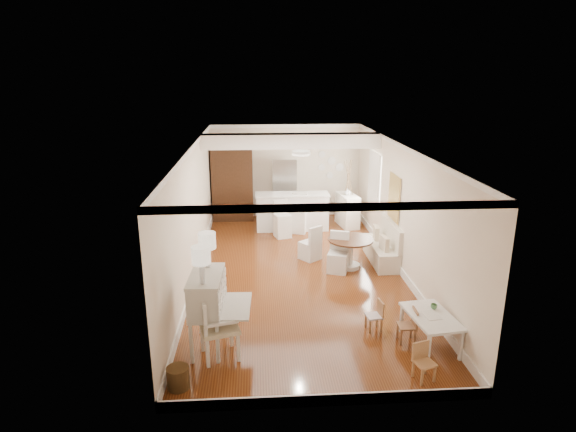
{
  "coord_description": "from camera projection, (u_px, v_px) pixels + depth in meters",
  "views": [
    {
      "loc": [
        -0.88,
        -9.86,
        4.26
      ],
      "look_at": [
        -0.21,
        0.3,
        1.22
      ],
      "focal_mm": 30.0,
      "sensor_mm": 36.0,
      "label": 1
    }
  ],
  "objects": [
    {
      "name": "gustavian_armchair",
      "position": [
        219.0,
        326.0,
        7.39
      ],
      "size": [
        0.74,
        0.74,
        1.05
      ],
      "primitive_type": "cube",
      "rotation": [
        0.0,
        0.0,
        1.84
      ],
      "color": "silver",
      "rests_on": "ground"
    },
    {
      "name": "pencil_cup",
      "position": [
        434.0,
        307.0,
        7.89
      ],
      "size": [
        0.14,
        0.14,
        0.08
      ],
      "primitive_type": "imported",
      "rotation": [
        0.0,
        0.0,
        0.37
      ],
      "color": "#508A56",
      "rests_on": "kids_table"
    },
    {
      "name": "wicker_basket",
      "position": [
        178.0,
        378.0,
        6.74
      ],
      "size": [
        0.33,
        0.33,
        0.32
      ],
      "primitive_type": "cylinder",
      "rotation": [
        0.0,
        0.0,
        0.04
      ],
      "color": "#482F16",
      "rests_on": "ground"
    },
    {
      "name": "banquette",
      "position": [
        382.0,
        242.0,
        11.17
      ],
      "size": [
        0.52,
        1.6,
        0.98
      ],
      "primitive_type": "cube",
      "color": "silver",
      "rests_on": "ground"
    },
    {
      "name": "bar_stool_right",
      "position": [
        298.0,
        213.0,
        13.26
      ],
      "size": [
        0.52,
        0.52,
        1.08
      ],
      "primitive_type": "cube",
      "rotation": [
        0.0,
        0.0,
        -0.26
      ],
      "color": "white",
      "rests_on": "ground"
    },
    {
      "name": "sideboard",
      "position": [
        347.0,
        210.0,
        13.85
      ],
      "size": [
        0.59,
        1.03,
        0.92
      ],
      "primitive_type": "cube",
      "rotation": [
        0.0,
        0.0,
        0.17
      ],
      "color": "white",
      "rests_on": "ground"
    },
    {
      "name": "kids_chair_c",
      "position": [
        425.0,
        362.0,
        6.89
      ],
      "size": [
        0.34,
        0.34,
        0.56
      ],
      "primitive_type": "cube",
      "rotation": [
        0.0,
        0.0,
        0.3
      ],
      "color": "#B38051",
      "rests_on": "ground"
    },
    {
      "name": "breakfast_counter",
      "position": [
        292.0,
        211.0,
        13.53
      ],
      "size": [
        2.05,
        0.65,
        1.03
      ],
      "primitive_type": "cube",
      "color": "white",
      "rests_on": "ground"
    },
    {
      "name": "bar_stool_left",
      "position": [
        283.0,
        219.0,
        12.87
      ],
      "size": [
        0.5,
        0.5,
        1.0
      ],
      "primitive_type": "cube",
      "rotation": [
        0.0,
        0.0,
        0.29
      ],
      "color": "white",
      "rests_on": "ground"
    },
    {
      "name": "secretary_bureau",
      "position": [
        208.0,
        312.0,
        7.61
      ],
      "size": [
        1.03,
        1.05,
        1.27
      ],
      "primitive_type": "cube",
      "rotation": [
        0.0,
        0.0,
        -0.04
      ],
      "color": "beige",
      "rests_on": "ground"
    },
    {
      "name": "kids_chair_b",
      "position": [
        374.0,
        316.0,
        8.23
      ],
      "size": [
        0.29,
        0.29,
        0.54
      ],
      "primitive_type": "cube",
      "rotation": [
        0.0,
        0.0,
        -1.44
      ],
      "color": "#A17249",
      "rests_on": "ground"
    },
    {
      "name": "branch_vase",
      "position": [
        348.0,
        192.0,
        13.67
      ],
      "size": [
        0.23,
        0.23,
        0.19
      ],
      "primitive_type": "imported",
      "rotation": [
        0.0,
        0.0,
        -0.34
      ],
      "color": "silver",
      "rests_on": "sideboard"
    },
    {
      "name": "pantry_cabinet",
      "position": [
        233.0,
        182.0,
        14.27
      ],
      "size": [
        1.2,
        0.6,
        2.3
      ],
      "primitive_type": "cube",
      "color": "#381E11",
      "rests_on": "ground"
    },
    {
      "name": "kids_chair_a",
      "position": [
        407.0,
        325.0,
        7.87
      ],
      "size": [
        0.29,
        0.29,
        0.59
      ],
      "primitive_type": "cube",
      "rotation": [
        0.0,
        0.0,
        -1.6
      ],
      "color": "#976644",
      "rests_on": "ground"
    },
    {
      "name": "kids_table",
      "position": [
        430.0,
        330.0,
        7.77
      ],
      "size": [
        0.78,
        1.15,
        0.54
      ],
      "primitive_type": "cube",
      "rotation": [
        0.0,
        0.0,
        0.13
      ],
      "color": "white",
      "rests_on": "ground"
    },
    {
      "name": "fridge",
      "position": [
        296.0,
        189.0,
        14.43
      ],
      "size": [
        0.75,
        0.65,
        1.8
      ],
      "primitive_type": "imported",
      "color": "silver",
      "rests_on": "ground"
    },
    {
      "name": "room",
      "position": [
        299.0,
        182.0,
        10.45
      ],
      "size": [
        9.0,
        9.04,
        2.82
      ],
      "color": "brown",
      "rests_on": "ground"
    },
    {
      "name": "slip_chair_near",
      "position": [
        338.0,
        253.0,
        10.63
      ],
      "size": [
        0.54,
        0.55,
        0.89
      ],
      "primitive_type": "cube",
      "rotation": [
        0.0,
        0.0,
        -0.31
      ],
      "color": "white",
      "rests_on": "ground"
    },
    {
      "name": "dining_table",
      "position": [
        350.0,
        253.0,
        10.86
      ],
      "size": [
        1.1,
        1.1,
        0.7
      ],
      "primitive_type": "cylinder",
      "rotation": [
        0.0,
        0.0,
        -0.08
      ],
      "color": "#4D2B19",
      "rests_on": "ground"
    },
    {
      "name": "slip_chair_far",
      "position": [
        310.0,
        242.0,
        11.35
      ],
      "size": [
        0.57,
        0.58,
        0.85
      ],
      "primitive_type": "cube",
      "rotation": [
        0.0,
        0.0,
        -2.46
      ],
      "color": "silver",
      "rests_on": "ground"
    }
  ]
}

